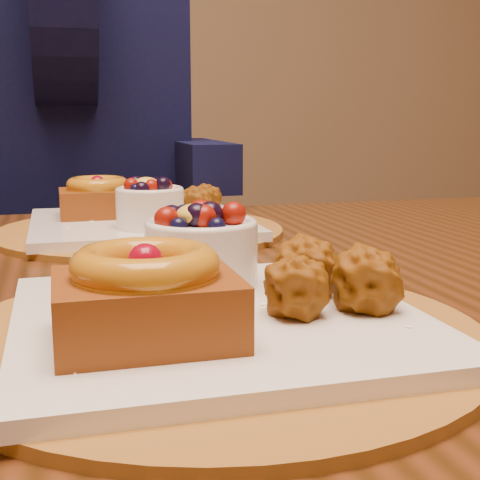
% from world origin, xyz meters
% --- Properties ---
extents(dining_table, '(1.60, 0.90, 0.76)m').
position_xyz_m(dining_table, '(0.05, 0.13, 0.68)').
color(dining_table, '#321B09').
rests_on(dining_table, ground).
extents(place_setting_near, '(0.38, 0.38, 0.09)m').
position_xyz_m(place_setting_near, '(0.05, -0.09, 0.78)').
color(place_setting_near, brown).
rests_on(place_setting_near, dining_table).
extents(place_setting_far, '(0.38, 0.38, 0.08)m').
position_xyz_m(place_setting_far, '(0.05, 0.34, 0.78)').
color(place_setting_far, brown).
rests_on(place_setting_far, dining_table).
extents(chair_far, '(0.42, 0.42, 0.84)m').
position_xyz_m(chair_far, '(0.06, 0.83, 0.47)').
color(chair_far, black).
rests_on(chair_far, ground).
extents(diner, '(0.55, 0.52, 0.90)m').
position_xyz_m(diner, '(-0.03, 0.80, 0.96)').
color(diner, black).
rests_on(diner, ground).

